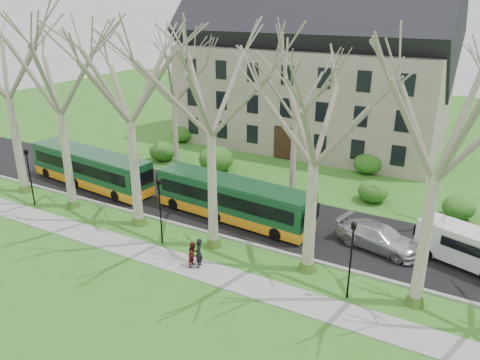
# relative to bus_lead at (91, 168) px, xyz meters

# --- Properties ---
(ground) EXTENTS (120.00, 120.00, 0.00)m
(ground) POSITION_rel_bus_lead_xyz_m (17.09, -3.97, -1.55)
(ground) COLOR #3A6E1F
(ground) RESTS_ON ground
(sidewalk) EXTENTS (70.00, 2.00, 0.06)m
(sidewalk) POSITION_rel_bus_lead_xyz_m (17.09, -6.47, -1.52)
(sidewalk) COLOR gray
(sidewalk) RESTS_ON ground
(road) EXTENTS (80.00, 8.00, 0.06)m
(road) POSITION_rel_bus_lead_xyz_m (17.09, 1.53, -1.52)
(road) COLOR black
(road) RESTS_ON ground
(curb) EXTENTS (80.00, 0.25, 0.14)m
(curb) POSITION_rel_bus_lead_xyz_m (17.09, -2.47, -1.48)
(curb) COLOR #A5A39E
(curb) RESTS_ON ground
(building) EXTENTS (26.50, 12.20, 16.00)m
(building) POSITION_rel_bus_lead_xyz_m (11.09, 20.03, 6.51)
(building) COLOR gray
(building) RESTS_ON ground
(tree_row_verge) EXTENTS (49.00, 7.00, 14.00)m
(tree_row_verge) POSITION_rel_bus_lead_xyz_m (17.09, -3.67, 5.45)
(tree_row_verge) COLOR gray
(tree_row_verge) RESTS_ON ground
(tree_row_far) EXTENTS (33.00, 7.00, 12.00)m
(tree_row_far) POSITION_rel_bus_lead_xyz_m (15.76, 7.03, 4.45)
(tree_row_far) COLOR gray
(tree_row_far) RESTS_ON ground
(lamp_row) EXTENTS (36.22, 0.22, 4.30)m
(lamp_row) POSITION_rel_bus_lead_xyz_m (17.09, -4.97, 1.02)
(lamp_row) COLOR black
(lamp_row) RESTS_ON ground
(hedges) EXTENTS (30.60, 8.60, 2.00)m
(hedges) POSITION_rel_bus_lead_xyz_m (12.43, 10.03, -0.55)
(hedges) COLOR #1F4E16
(hedges) RESTS_ON ground
(bus_lead) EXTENTS (12.15, 3.70, 2.99)m
(bus_lead) POSITION_rel_bus_lead_xyz_m (0.00, 0.00, 0.00)
(bus_lead) COLOR #134324
(bus_lead) RESTS_ON road
(bus_follow) EXTENTS (11.82, 3.32, 2.92)m
(bus_follow) POSITION_rel_bus_lead_xyz_m (13.27, 0.18, -0.04)
(bus_follow) COLOR #134324
(bus_follow) RESTS_ON road
(sedan) EXTENTS (5.59, 3.25, 1.52)m
(sedan) POSITION_rel_bus_lead_xyz_m (23.25, 0.90, -0.73)
(sedan) COLOR silver
(sedan) RESTS_ON road
(van_a) EXTENTS (5.49, 3.36, 2.25)m
(van_a) POSITION_rel_bus_lead_xyz_m (27.98, 1.35, -0.37)
(van_a) COLOR silver
(van_a) RESTS_ON road
(pedestrian_a) EXTENTS (0.61, 0.75, 1.79)m
(pedestrian_a) POSITION_rel_bus_lead_xyz_m (14.75, -6.27, -0.60)
(pedestrian_a) COLOR black
(pedestrian_a) RESTS_ON sidewalk
(pedestrian_b) EXTENTS (0.64, 0.78, 1.51)m
(pedestrian_b) POSITION_rel_bus_lead_xyz_m (14.42, -6.32, -0.74)
(pedestrian_b) COLOR #531612
(pedestrian_b) RESTS_ON sidewalk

